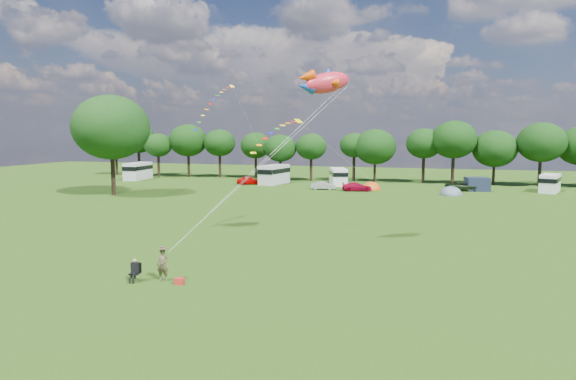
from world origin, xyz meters
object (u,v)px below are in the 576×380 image
(campervan_d, at_px, (550,183))
(camp_chair, at_px, (135,268))
(campervan_a, at_px, (138,170))
(fish_kite, at_px, (323,82))
(car_b, at_px, (323,186))
(big_tree, at_px, (111,127))
(campervan_b, at_px, (274,174))
(campervan_c, at_px, (338,176))
(tent_orange, at_px, (371,190))
(car_d, at_px, (463,186))
(kite_flyer, at_px, (163,265))
(car_a, at_px, (249,180))
(tent_greyblue, at_px, (451,195))
(car_c, at_px, (357,187))

(campervan_d, xyz_separation_m, camp_chair, (-32.45, -51.93, -0.56))
(campervan_a, height_order, camp_chair, campervan_a)
(camp_chair, bearing_deg, fish_kite, 47.65)
(fish_kite, bearing_deg, campervan_a, 101.68)
(car_b, bearing_deg, campervan_a, 73.75)
(big_tree, xyz_separation_m, car_b, (25.62, 14.09, -8.43))
(car_b, xyz_separation_m, campervan_b, (-9.34, 5.56, 1.06))
(campervan_c, distance_m, camp_chair, 52.83)
(big_tree, distance_m, tent_orange, 37.21)
(camp_chair, bearing_deg, campervan_d, 51.73)
(campervan_b, bearing_deg, campervan_a, 100.31)
(campervan_b, bearing_deg, car_d, -82.34)
(car_d, relative_size, campervan_c, 0.85)
(campervan_b, bearing_deg, kite_flyer, -158.20)
(car_a, distance_m, campervan_c, 14.38)
(campervan_c, distance_m, fish_kite, 43.15)
(kite_flyer, bearing_deg, campervan_a, 112.01)
(car_a, height_order, campervan_c, campervan_c)
(campervan_c, height_order, tent_greyblue, campervan_c)
(big_tree, xyz_separation_m, campervan_b, (16.28, 19.65, -7.36))
(car_b, bearing_deg, kite_flyer, 173.76)
(fish_kite, bearing_deg, car_a, 83.38)
(car_d, height_order, campervan_a, campervan_a)
(tent_greyblue, bearing_deg, tent_orange, 164.34)
(car_a, distance_m, car_b, 13.44)
(tent_orange, bearing_deg, fish_kite, -89.46)
(kite_flyer, bearing_deg, tent_greyblue, 56.01)
(big_tree, distance_m, tent_greyblue, 46.14)
(car_c, xyz_separation_m, kite_flyer, (-4.68, -45.09, 0.32))
(tent_greyblue, height_order, fish_kite, fish_kite)
(campervan_a, relative_size, campervan_b, 0.94)
(car_a, xyz_separation_m, car_c, (17.97, -3.98, -0.06))
(car_a, height_order, tent_greyblue, car_a)
(car_d, distance_m, tent_orange, 13.06)
(campervan_c, relative_size, kite_flyer, 3.17)
(campervan_d, xyz_separation_m, kite_flyer, (-31.00, -51.40, -0.42))
(big_tree, height_order, campervan_a, big_tree)
(big_tree, bearing_deg, car_c, 24.01)
(fish_kite, bearing_deg, car_d, 37.58)
(car_a, bearing_deg, big_tree, 123.29)
(campervan_d, xyz_separation_m, fish_kite, (-24.16, -40.56, 10.55))
(big_tree, relative_size, car_d, 2.66)
(campervan_b, height_order, tent_greyblue, campervan_b)
(kite_flyer, bearing_deg, fish_kite, 45.32)
(campervan_d, bearing_deg, car_d, 119.92)
(campervan_b, distance_m, camp_chair, 52.29)
(car_b, relative_size, campervan_a, 0.53)
(big_tree, height_order, campervan_d, big_tree)
(car_a, distance_m, car_d, 32.67)
(campervan_a, relative_size, campervan_d, 1.13)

